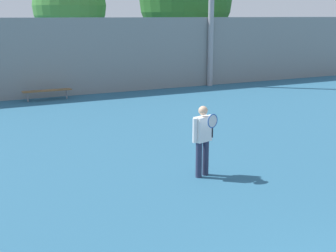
# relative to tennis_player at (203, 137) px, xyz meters

# --- Properties ---
(tennis_player) EXTENTS (0.59, 0.48, 1.61)m
(tennis_player) POSITION_rel_tennis_player_xyz_m (0.00, 0.00, 0.00)
(tennis_player) COLOR #282D47
(tennis_player) RESTS_ON ground_plane
(bench_by_gate) EXTENTS (2.06, 0.40, 0.43)m
(bench_by_gate) POSITION_rel_tennis_player_xyz_m (-0.92, 11.30, -0.52)
(bench_by_gate) COLOR brown
(bench_by_gate) RESTS_ON ground_plane
(back_fence) EXTENTS (34.83, 0.06, 3.43)m
(back_fence) POSITION_rel_tennis_player_xyz_m (-0.51, 11.99, 0.80)
(back_fence) COLOR gray
(back_fence) RESTS_ON ground_plane
(tree_green_broad) EXTENTS (5.38, 5.38, 7.08)m
(tree_green_broad) POSITION_rel_tennis_player_xyz_m (8.35, 16.03, 3.46)
(tree_green_broad) COLOR brown
(tree_green_broad) RESTS_ON ground_plane
(tree_dark_dense) EXTENTS (4.15, 4.15, 6.13)m
(tree_dark_dense) POSITION_rel_tennis_player_xyz_m (2.15, 18.42, 3.13)
(tree_dark_dense) COLOR brown
(tree_dark_dense) RESTS_ON ground_plane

